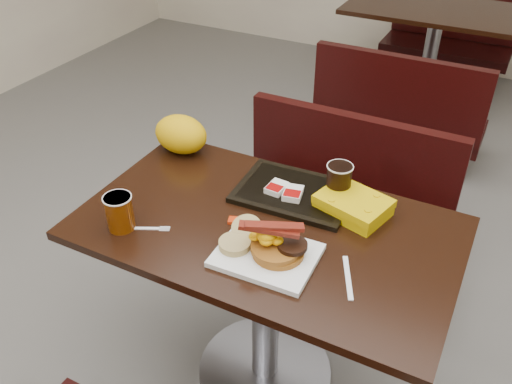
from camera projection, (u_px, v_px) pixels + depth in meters
The scene contains 24 objects.
floor at pixel (265, 372), 2.16m from camera, with size 6.00×7.00×0.01m, color slate.
table_near at pixel (266, 307), 1.95m from camera, with size 1.20×0.70×0.75m, color black, non-canonical shape.
bench_near_n at pixel (334, 206), 2.46m from camera, with size 1.00×0.46×0.72m, color black, non-canonical shape.
table_far at pixel (429, 62), 3.84m from camera, with size 1.20×0.70×0.75m, color black, non-canonical shape.
bench_far_s at pixel (403, 102), 3.34m from camera, with size 1.00×0.46×0.72m, color black, non-canonical shape.
bench_far_n at pixel (448, 34), 4.35m from camera, with size 1.00×0.46×0.72m, color black, non-canonical shape.
platter at pixel (266, 255), 1.60m from camera, with size 0.29×0.23×0.02m, color white.
pancake_stack at pixel (278, 249), 1.58m from camera, with size 0.15×0.15×0.03m, color brown.
sausage_patty at pixel (293, 245), 1.56m from camera, with size 0.09×0.09×0.01m, color black.
scrambled_eggs at pixel (267, 236), 1.57m from camera, with size 0.10×0.09×0.05m, color orange.
bacon_strips at pixel (269, 229), 1.54m from camera, with size 0.18×0.08×0.01m, color #410406, non-canonical shape.
muffin_bottom at pixel (235, 244), 1.61m from camera, with size 0.10×0.10×0.02m, color tan.
muffin_top at pixel (247, 229), 1.65m from camera, with size 0.09×0.09×0.02m, color tan.
coffee_cup_near at pixel (120, 213), 1.69m from camera, with size 0.08×0.08×0.12m, color #8D3E05.
fork at pixel (146, 228), 1.71m from camera, with size 0.12×0.02×0.00m, color white, non-canonical shape.
knife at pixel (348, 277), 1.53m from camera, with size 0.18×0.01×0.00m, color white.
condiment_syrup at pixel (235, 221), 1.74m from camera, with size 0.04×0.03×0.01m, color #BE2908.
condiment_ketchup at pixel (261, 197), 1.85m from camera, with size 0.04×0.03×0.01m, color #8C0504.
tray at pixel (295, 193), 1.86m from camera, with size 0.39×0.28×0.02m, color black.
hashbrown_sleeve_left at pixel (277, 188), 1.85m from camera, with size 0.06×0.08×0.02m, color silver.
hashbrown_sleeve_right at pixel (293, 193), 1.82m from camera, with size 0.06×0.08×0.02m, color silver.
coffee_cup_far at pixel (339, 180), 1.80m from camera, with size 0.08×0.08×0.11m, color black.
clamshell at pixel (353, 205), 1.77m from camera, with size 0.22×0.17×0.06m, color #D0A803.
paper_bag at pixel (181, 134), 2.06m from camera, with size 0.21×0.15×0.15m, color orange.
Camera 1 is at (0.59, -1.22, 1.83)m, focal length 38.13 mm.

